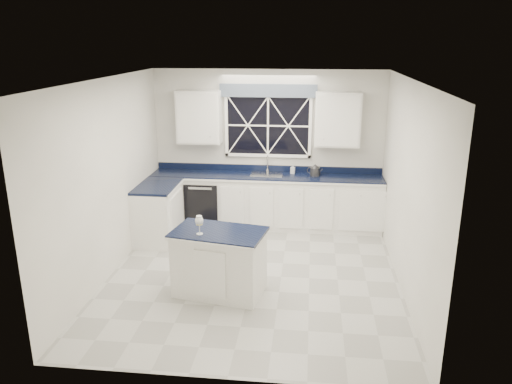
# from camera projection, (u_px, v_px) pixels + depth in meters

# --- Properties ---
(ground) EXTENTS (4.50, 4.50, 0.00)m
(ground) POSITION_uv_depth(u_px,v_px,m) (253.00, 275.00, 7.02)
(ground) COLOR #B4B5B0
(ground) RESTS_ON ground
(back_wall) EXTENTS (4.00, 0.10, 2.70)m
(back_wall) POSITION_uv_depth(u_px,v_px,m) (268.00, 148.00, 8.75)
(back_wall) COLOR white
(back_wall) RESTS_ON ground
(base_cabinets) EXTENTS (3.99, 1.60, 0.90)m
(base_cabinets) POSITION_uv_depth(u_px,v_px,m) (246.00, 204.00, 8.61)
(base_cabinets) COLOR white
(base_cabinets) RESTS_ON ground
(countertop) EXTENTS (3.98, 0.64, 0.04)m
(countertop) POSITION_uv_depth(u_px,v_px,m) (266.00, 176.00, 8.59)
(countertop) COLOR black
(countertop) RESTS_ON base_cabinets
(dishwasher) EXTENTS (0.60, 0.58, 0.82)m
(dishwasher) POSITION_uv_depth(u_px,v_px,m) (205.00, 202.00, 8.86)
(dishwasher) COLOR black
(dishwasher) RESTS_ON ground
(window) EXTENTS (1.65, 0.09, 1.26)m
(window) POSITION_uv_depth(u_px,v_px,m) (268.00, 121.00, 8.57)
(window) COLOR black
(window) RESTS_ON ground
(upper_cabinets) EXTENTS (3.10, 0.34, 0.90)m
(upper_cabinets) POSITION_uv_depth(u_px,v_px,m) (267.00, 118.00, 8.43)
(upper_cabinets) COLOR white
(upper_cabinets) RESTS_ON ground
(faucet) EXTENTS (0.05, 0.20, 0.30)m
(faucet) POSITION_uv_depth(u_px,v_px,m) (267.00, 163.00, 8.73)
(faucet) COLOR #B6B6B9
(faucet) RESTS_ON countertop
(island) EXTENTS (1.26, 0.89, 0.86)m
(island) POSITION_uv_depth(u_px,v_px,m) (219.00, 262.00, 6.43)
(island) COLOR white
(island) RESTS_ON ground
(rug) EXTENTS (1.40, 1.02, 0.02)m
(rug) POSITION_uv_depth(u_px,v_px,m) (215.00, 245.00, 8.02)
(rug) COLOR #B9B9B4
(rug) RESTS_ON ground
(kettle) EXTENTS (0.27, 0.21, 0.20)m
(kettle) POSITION_uv_depth(u_px,v_px,m) (315.00, 170.00, 8.52)
(kettle) COLOR #303032
(kettle) RESTS_ON countertop
(wine_glass) EXTENTS (0.10, 0.10, 0.24)m
(wine_glass) POSITION_uv_depth(u_px,v_px,m) (199.00, 222.00, 6.16)
(wine_glass) COLOR white
(wine_glass) RESTS_ON island
(soap_bottle) EXTENTS (0.08, 0.09, 0.17)m
(soap_bottle) POSITION_uv_depth(u_px,v_px,m) (293.00, 169.00, 8.66)
(soap_bottle) COLOR silver
(soap_bottle) RESTS_ON countertop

